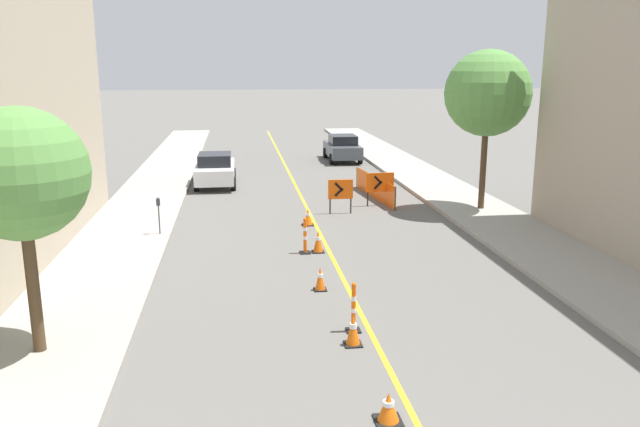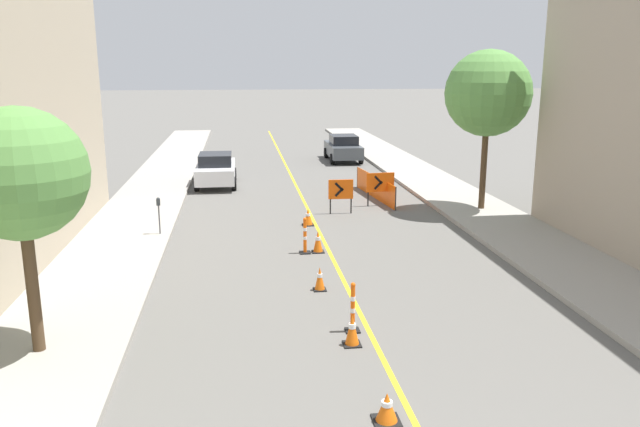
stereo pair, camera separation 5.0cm
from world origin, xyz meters
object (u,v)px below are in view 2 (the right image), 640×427
traffic_cone_fifth (308,217)px  delineator_post_rear (305,238)px  delineator_post_front (353,311)px  arrow_barricade_secondary (380,183)px  street_tree_left_near (20,175)px  arrow_barricade_primary (341,191)px  traffic_cone_nearest (387,408)px  parking_meter_near_curb (159,208)px  street_tree_right_near (488,94)px  parked_car_curb_mid (343,148)px  parked_car_curb_near (216,169)px  traffic_cone_second (352,330)px  traffic_cone_third (320,279)px  traffic_cone_fourth (318,241)px

traffic_cone_fifth → delineator_post_rear: delineator_post_rear is taller
delineator_post_front → arrow_barricade_secondary: size_ratio=0.81×
traffic_cone_fifth → street_tree_left_near: 12.26m
arrow_barricade_primary → traffic_cone_nearest: bearing=-95.0°
delineator_post_front → delineator_post_rear: bearing=93.9°
parking_meter_near_curb → street_tree_right_near: street_tree_right_near is taller
traffic_cone_nearest → parking_meter_near_curb: 12.93m
parked_car_curb_mid → traffic_cone_fifth: bearing=-103.7°
traffic_cone_nearest → arrow_barricade_secondary: (3.49, 15.83, 0.70)m
arrow_barricade_primary → parked_car_curb_near: parked_car_curb_near is taller
traffic_cone_second → delineator_post_rear: size_ratio=0.59×
street_tree_right_near → parked_car_curb_mid: bearing=102.6°
traffic_cone_second → street_tree_right_near: (7.29, 11.30, 4.31)m
street_tree_left_near → traffic_cone_fifth: bearing=56.4°
delineator_post_rear → parked_car_curb_near: (-3.07, 11.70, 0.31)m
traffic_cone_second → parked_car_curb_mid: size_ratio=0.15×
traffic_cone_third → arrow_barricade_secondary: 10.32m
parking_meter_near_curb → arrow_barricade_primary: bearing=22.6°
arrow_barricade_primary → arrow_barricade_secondary: size_ratio=0.98×
street_tree_right_near → traffic_cone_nearest: bearing=-117.0°
traffic_cone_second → parked_car_curb_near: 18.65m
traffic_cone_nearest → traffic_cone_fifth: 13.01m
arrow_barricade_primary → parking_meter_near_curb: size_ratio=1.08×
traffic_cone_fifth → arrow_barricade_secondary: (3.32, 2.82, 0.65)m
delineator_post_front → street_tree_right_near: 13.47m
parked_car_curb_near → parked_car_curb_mid: 10.34m
traffic_cone_second → arrow_barricade_primary: arrow_barricade_primary is taller
delineator_post_front → traffic_cone_second: bearing=-101.2°
delineator_post_front → traffic_cone_fifth: bearing=89.5°
traffic_cone_nearest → parked_car_curb_near: size_ratio=0.12×
traffic_cone_fifth → parking_meter_near_curb: parking_meter_near_curb is taller
traffic_cone_fifth → parked_car_curb_near: (-3.55, 8.24, 0.49)m
traffic_cone_nearest → arrow_barricade_secondary: arrow_barricade_secondary is taller
traffic_cone_second → traffic_cone_nearest: bearing=-89.2°
delineator_post_rear → traffic_cone_third: bearing=-89.5°
traffic_cone_third → arrow_barricade_primary: (1.93, 8.42, 0.62)m
parking_meter_near_curb → street_tree_left_near: (-1.36, -8.72, 2.65)m
traffic_cone_fourth → delineator_post_front: (-0.01, -6.02, 0.14)m
traffic_cone_second → traffic_cone_fifth: bearing=88.8°
delineator_post_front → parked_car_curb_near: parked_car_curb_near is taller
traffic_cone_third → delineator_post_front: size_ratio=0.55×
delineator_post_rear → street_tree_right_near: 9.81m
arrow_barricade_secondary → arrow_barricade_primary: bearing=-152.1°
traffic_cone_fourth → traffic_cone_third: bearing=-96.5°
traffic_cone_nearest → traffic_cone_fifth: (0.17, 13.01, 0.05)m
arrow_barricade_primary → parking_meter_near_curb: bearing=-156.0°
traffic_cone_second → parked_car_curb_near: bearing=100.3°
traffic_cone_third → traffic_cone_fifth: size_ratio=1.01×
traffic_cone_fifth → parking_meter_near_curb: 5.32m
traffic_cone_nearest → parked_car_curb_mid: bearing=81.9°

